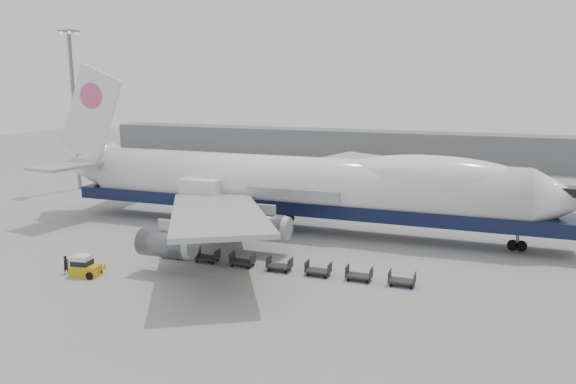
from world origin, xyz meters
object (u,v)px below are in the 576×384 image
at_px(baggage_tug, 84,267).
at_px(catering_truck, 203,201).
at_px(airliner, 300,184).
at_px(ground_worker, 66,265).

bearing_deg(baggage_tug, catering_truck, 76.10).
bearing_deg(catering_truck, airliner, 19.60).
distance_m(airliner, ground_worker, 27.44).
xyz_separation_m(catering_truck, ground_worker, (-4.07, -18.85, -2.57)).
xyz_separation_m(baggage_tug, ground_worker, (-1.89, -0.19, 0.02)).
bearing_deg(airliner, baggage_tug, -121.05).
height_order(airliner, catering_truck, airliner).
bearing_deg(baggage_tug, airliner, 51.74).
distance_m(airliner, baggage_tug, 26.29).
xyz_separation_m(airliner, baggage_tug, (-13.34, -22.15, -4.76)).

